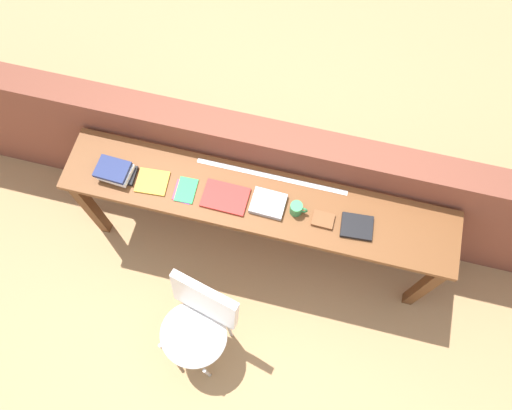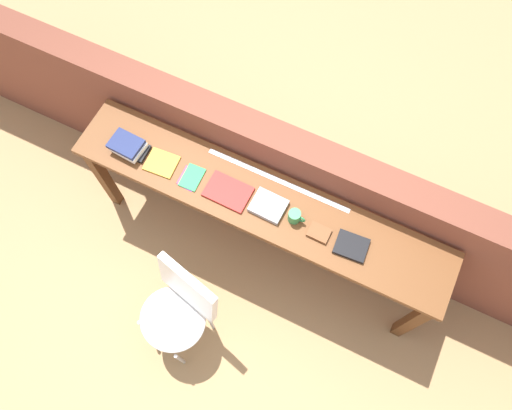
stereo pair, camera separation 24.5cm
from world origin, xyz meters
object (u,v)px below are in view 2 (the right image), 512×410
object	(u,v)px
book_open_centre	(228,192)
mug	(295,216)
chair_white_moulded	(178,309)
pamphlet_pile_colourful	(191,178)
magazine_cycling	(162,163)
leather_journal_brown	(319,233)
book_repair_rightmost	(351,246)
book_stack_leftmost	(129,146)

from	to	relation	value
book_open_centre	mug	world-z (taller)	mug
chair_white_moulded	pamphlet_pile_colourful	distance (m)	0.84
magazine_cycling	book_open_centre	world-z (taller)	book_open_centre
leather_journal_brown	magazine_cycling	bearing A→B (deg)	-178.69
book_repair_rightmost	magazine_cycling	bearing A→B (deg)	176.17
magazine_cycling	book_repair_rightmost	bearing A→B (deg)	-3.90
chair_white_moulded	book_open_centre	xyz separation A→B (m)	(0.00, 0.73, 0.36)
magazine_cycling	book_open_centre	size ratio (longest dim) A/B	0.70
magazine_cycling	mug	bearing A→B (deg)	-2.87
pamphlet_pile_colourful	mug	bearing A→B (deg)	2.55
chair_white_moulded	book_stack_leftmost	size ratio (longest dim) A/B	3.76
mug	book_repair_rightmost	bearing A→B (deg)	-2.12
book_stack_leftmost	pamphlet_pile_colourful	size ratio (longest dim) A/B	1.35
pamphlet_pile_colourful	leather_journal_brown	xyz separation A→B (m)	(0.87, 0.01, 0.01)
mug	book_repair_rightmost	size ratio (longest dim) A/B	0.58
magazine_cycling	mug	distance (m)	0.92
magazine_cycling	book_repair_rightmost	size ratio (longest dim) A/B	1.02
book_stack_leftmost	leather_journal_brown	xyz separation A→B (m)	(1.32, 0.01, -0.03)
magazine_cycling	pamphlet_pile_colourful	xyz separation A→B (m)	(0.22, -0.01, -0.00)
book_repair_rightmost	book_open_centre	bearing A→B (deg)	175.97
chair_white_moulded	mug	bearing A→B (deg)	59.03
chair_white_moulded	pamphlet_pile_colourful	bearing A→B (deg)	109.49
magazine_cycling	mug	size ratio (longest dim) A/B	1.77
book_stack_leftmost	mug	xyz separation A→B (m)	(1.15, 0.03, 0.00)
chair_white_moulded	book_repair_rightmost	xyz separation A→B (m)	(0.83, 0.73, 0.37)
book_open_centre	pamphlet_pile_colourful	bearing A→B (deg)	-175.82
pamphlet_pile_colourful	mug	distance (m)	0.70
book_open_centre	book_repair_rightmost	world-z (taller)	book_repair_rightmost
book_stack_leftmost	book_repair_rightmost	bearing A→B (deg)	0.43
mug	book_stack_leftmost	bearing A→B (deg)	-178.73
leather_journal_brown	book_repair_rightmost	world-z (taller)	book_repair_rightmost
pamphlet_pile_colourful	book_repair_rightmost	distance (m)	1.08
book_open_centre	mug	distance (m)	0.45
pamphlet_pile_colourful	mug	size ratio (longest dim) A/B	1.59
book_stack_leftmost	leather_journal_brown	size ratio (longest dim) A/B	1.82
book_stack_leftmost	mug	distance (m)	1.15
chair_white_moulded	book_repair_rightmost	bearing A→B (deg)	41.62
magazine_cycling	leather_journal_brown	world-z (taller)	leather_journal_brown
book_repair_rightmost	leather_journal_brown	bearing A→B (deg)	177.20
pamphlet_pile_colourful	chair_white_moulded	bearing A→B (deg)	-70.51
magazine_cycling	book_repair_rightmost	distance (m)	1.29
magazine_cycling	chair_white_moulded	bearing A→B (deg)	-61.34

